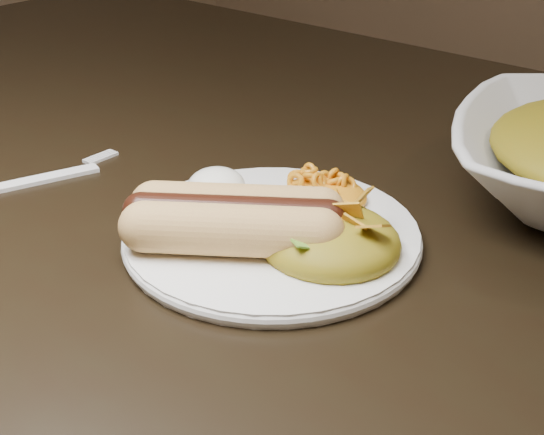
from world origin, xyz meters
The scene contains 7 objects.
table centered at (0.00, 0.00, 0.66)m, with size 1.60×0.90×0.75m.
plate centered at (0.10, -0.12, 0.76)m, with size 0.23×0.23×0.01m, color white.
hotdog centered at (0.09, -0.16, 0.78)m, with size 0.13×0.14×0.04m.
mac_and_cheese centered at (0.10, -0.05, 0.78)m, with size 0.07×0.07×0.03m, color gold.
sour_cream centered at (0.02, -0.11, 0.78)m, with size 0.05×0.05×0.03m, color white.
taco_salad centered at (0.15, -0.12, 0.78)m, with size 0.11×0.10×0.05m.
fork centered at (-0.14, -0.17, 0.75)m, with size 0.02×0.14×0.00m, color white.
Camera 1 is at (0.43, -0.52, 1.05)m, focal length 50.00 mm.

